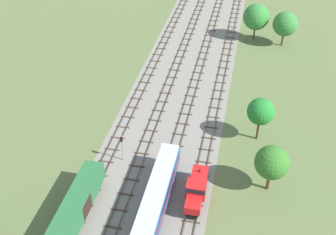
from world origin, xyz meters
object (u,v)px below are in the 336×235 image
object	(u,v)px
passenger_coach_centre_left_near	(153,206)
signal_post_nearest	(122,145)
shunter_loco_centre_mid	(196,189)
freight_boxcar_far_left_nearest	(77,205)

from	to	relation	value
passenger_coach_centre_left_near	signal_post_nearest	size ratio (longest dim) A/B	4.67
passenger_coach_centre_left_near	shunter_loco_centre_mid	xyz separation A→B (m)	(4.92, 4.77, -0.60)
freight_boxcar_far_left_nearest	passenger_coach_centre_left_near	distance (m)	9.99
freight_boxcar_far_left_nearest	shunter_loco_centre_mid	bearing A→B (deg)	23.70
shunter_loco_centre_mid	signal_post_nearest	world-z (taller)	signal_post_nearest
shunter_loco_centre_mid	signal_post_nearest	distance (m)	13.62
freight_boxcar_far_left_nearest	signal_post_nearest	distance (m)	12.47
freight_boxcar_far_left_nearest	signal_post_nearest	bearing A→B (deg)	78.64
signal_post_nearest	freight_boxcar_far_left_nearest	bearing A→B (deg)	-101.36
freight_boxcar_far_left_nearest	signal_post_nearest	xyz separation A→B (m)	(2.46, 12.22, 0.58)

